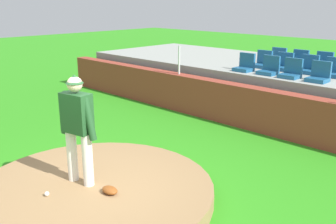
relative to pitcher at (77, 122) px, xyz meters
name	(u,v)px	position (x,y,z in m)	size (l,w,h in m)	color
ground_plane	(95,199)	(0.25, 0.08, -1.33)	(60.00, 60.00, 0.00)	#2C8D19
pitchers_mound	(94,192)	(0.25, 0.08, -1.20)	(3.98, 3.98, 0.26)	olive
pitcher	(77,122)	(0.00, 0.00, 0.00)	(0.78, 0.36, 1.84)	white
baseball	(47,194)	(0.02, -0.65, -1.03)	(0.07, 0.07, 0.07)	white
fielding_glove	(110,190)	(0.66, 0.10, -1.01)	(0.30, 0.20, 0.11)	brown
brick_barrier	(258,109)	(0.25, 5.10, -0.78)	(15.81, 0.40, 1.10)	brown
fence_post_left	(179,60)	(-2.48, 5.10, 0.19)	(0.06, 0.06, 0.84)	silver
bleacher_platform	(305,89)	(0.25, 7.76, -0.69)	(15.13, 4.40, 1.28)	#939890
stadium_chair_0	(245,65)	(-0.83, 6.06, 0.11)	(0.48, 0.44, 0.50)	#1D5681
stadium_chair_1	(269,68)	(-0.08, 6.10, 0.11)	(0.48, 0.44, 0.50)	#1D5681
stadium_chair_2	(291,72)	(0.59, 6.06, 0.11)	(0.48, 0.44, 0.50)	#1D5681
stadium_chair_3	(319,75)	(1.31, 6.09, 0.11)	(0.48, 0.44, 0.50)	#1D5681
stadium_chair_4	(263,62)	(-0.79, 6.96, 0.11)	(0.48, 0.44, 0.50)	#1D5681
stadium_chair_5	(283,65)	(-0.12, 6.97, 0.11)	(0.48, 0.44, 0.50)	#1D5681
stadium_chair_6	(308,67)	(0.61, 7.00, 0.11)	(0.48, 0.44, 0.50)	#1D5681
stadium_chair_7	(333,71)	(1.31, 6.97, 0.11)	(0.48, 0.44, 0.50)	#1D5681
stadium_chair_8	(277,59)	(-0.82, 7.88, 0.11)	(0.48, 0.44, 0.50)	#1D5681
stadium_chair_9	(299,61)	(-0.08, 7.86, 0.11)	(0.48, 0.44, 0.50)	#1D5681
stadium_chair_10	(323,64)	(0.63, 7.91, 0.11)	(0.48, 0.44, 0.50)	#1D5681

